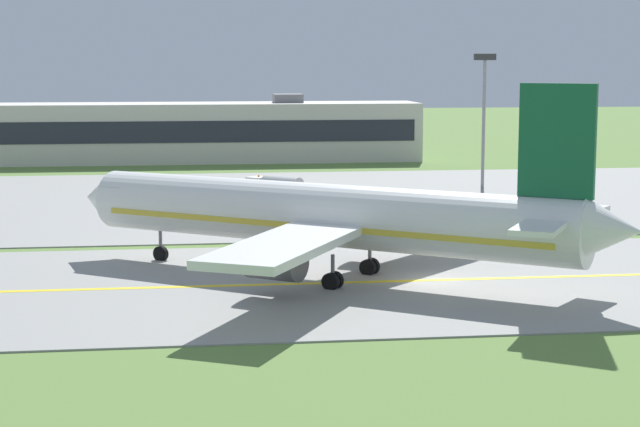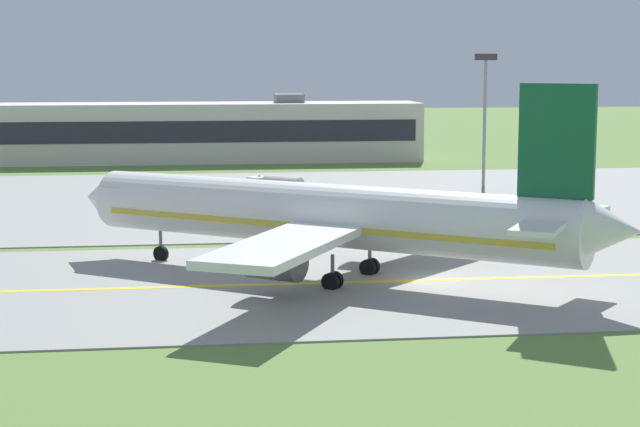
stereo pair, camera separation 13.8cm
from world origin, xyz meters
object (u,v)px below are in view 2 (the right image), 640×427
service_truck_fuel (294,202)px  service_truck_baggage (276,187)px  airplane_lead (331,216)px  apron_light_mast (485,103)px

service_truck_fuel → service_truck_baggage: bearing=95.6°
airplane_lead → service_truck_baggage: bearing=90.1°
service_truck_baggage → airplane_lead: bearing=-89.9°
service_truck_baggage → service_truck_fuel: size_ratio=0.88×
airplane_lead → apron_light_mast: apron_light_mast is taller
airplane_lead → service_truck_baggage: airplane_lead is taller
service_truck_fuel → apron_light_mast: (22.92, 18.10, 8.14)m
airplane_lead → service_truck_baggage: size_ratio=5.92×
service_truck_baggage → apron_light_mast: (23.82, 9.05, 7.79)m
airplane_lead → apron_light_mast: bearing=63.7°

